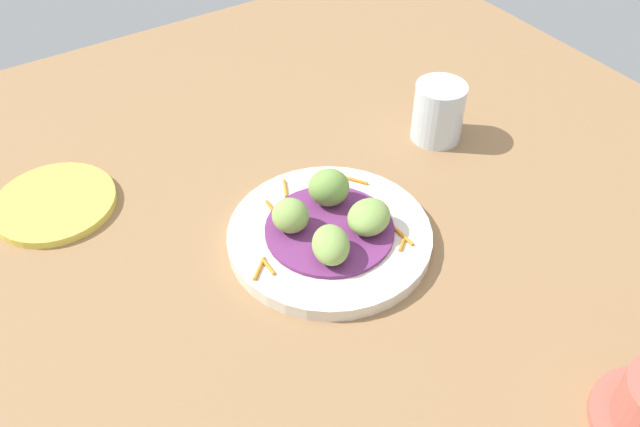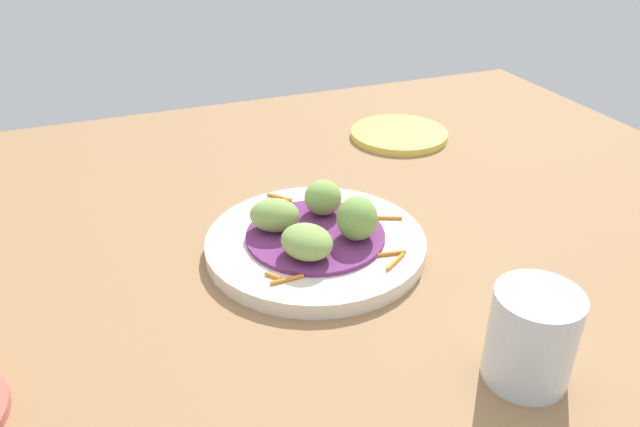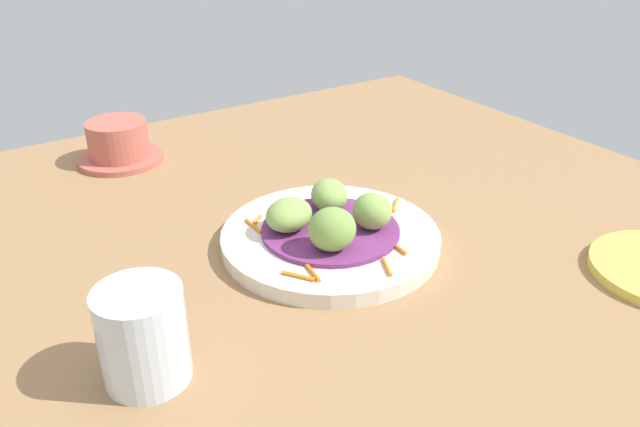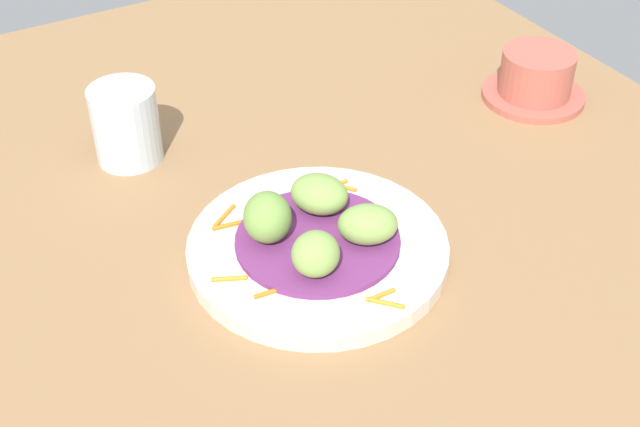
# 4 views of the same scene
# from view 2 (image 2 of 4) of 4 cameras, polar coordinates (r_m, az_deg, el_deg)

# --- Properties ---
(table_surface) EXTENTS (1.10, 1.10, 0.02)m
(table_surface) POSITION_cam_2_polar(r_m,az_deg,el_deg) (0.66, 5.73, -5.23)
(table_surface) COLOR #936D47
(table_surface) RESTS_ON ground
(main_plate) EXTENTS (0.24, 0.24, 0.02)m
(main_plate) POSITION_cam_2_polar(r_m,az_deg,el_deg) (0.66, -0.43, -2.84)
(main_plate) COLOR silver
(main_plate) RESTS_ON table_surface
(cabbage_bed) EXTENTS (0.15, 0.15, 0.01)m
(cabbage_bed) POSITION_cam_2_polar(r_m,az_deg,el_deg) (0.66, -0.43, -2.03)
(cabbage_bed) COLOR #702D6B
(cabbage_bed) RESTS_ON main_plate
(carrot_garnish) EXTENTS (0.18, 0.20, 0.00)m
(carrot_garnish) POSITION_cam_2_polar(r_m,az_deg,el_deg) (0.66, 1.42, -2.01)
(carrot_garnish) COLOR orange
(carrot_garnish) RESTS_ON main_plate
(guac_scoop_left) EXTENTS (0.07, 0.06, 0.04)m
(guac_scoop_left) POSITION_cam_2_polar(r_m,az_deg,el_deg) (0.66, -4.27, -0.15)
(guac_scoop_left) COLOR #84A851
(guac_scoop_left) RESTS_ON cabbage_bed
(guac_scoop_center) EXTENTS (0.07, 0.07, 0.03)m
(guac_scoop_center) POSITION_cam_2_polar(r_m,az_deg,el_deg) (0.61, -1.25, -2.67)
(guac_scoop_center) COLOR #84A851
(guac_scoop_center) RESTS_ON cabbage_bed
(guac_scoop_right) EXTENTS (0.06, 0.06, 0.05)m
(guac_scoop_right) POSITION_cam_2_polar(r_m,az_deg,el_deg) (0.64, 3.50, -0.46)
(guac_scoop_right) COLOR #759E47
(guac_scoop_right) RESTS_ON cabbage_bed
(guac_scoop_back) EXTENTS (0.06, 0.06, 0.04)m
(guac_scoop_back) POSITION_cam_2_polar(r_m,az_deg,el_deg) (0.68, 0.28, 1.51)
(guac_scoop_back) COLOR #84A851
(guac_scoop_back) RESTS_ON cabbage_bed
(side_plate_small) EXTENTS (0.15, 0.15, 0.01)m
(side_plate_small) POSITION_cam_2_polar(r_m,az_deg,el_deg) (0.96, 7.41, 7.39)
(side_plate_small) COLOR #E0CC4C
(side_plate_small) RESTS_ON table_surface
(water_glass) EXTENTS (0.07, 0.07, 0.08)m
(water_glass) POSITION_cam_2_polar(r_m,az_deg,el_deg) (0.52, 19.21, -10.84)
(water_glass) COLOR silver
(water_glass) RESTS_ON table_surface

